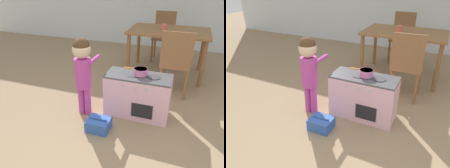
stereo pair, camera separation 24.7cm
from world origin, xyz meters
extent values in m
cube|color=#EAB2C6|center=(-0.12, 1.06, 0.24)|extent=(0.73, 0.33, 0.48)
cube|color=#4C4C51|center=(-0.12, 1.06, 0.49)|extent=(0.73, 0.33, 0.02)
cylinder|color=#38383D|center=(-0.10, 1.06, 0.50)|extent=(0.14, 0.14, 0.01)
cylinder|color=#38383D|center=(0.04, 1.06, 0.50)|extent=(0.14, 0.14, 0.01)
cube|color=black|center=(-0.03, 0.89, 0.16)|extent=(0.23, 0.01, 0.17)
cylinder|color=#B2B2B7|center=(-0.25, 0.89, 0.43)|extent=(0.03, 0.01, 0.03)
cylinder|color=#B2B2B7|center=(-0.12, 0.89, 0.43)|extent=(0.03, 0.01, 0.03)
cylinder|color=#B2B2B7|center=(0.00, 0.89, 0.43)|extent=(0.03, 0.01, 0.03)
cylinder|color=pink|center=(-0.10, 1.06, 0.54)|extent=(0.15, 0.15, 0.07)
cylinder|color=pink|center=(-0.10, 1.06, 0.57)|extent=(0.15, 0.15, 0.01)
cylinder|color=orange|center=(-0.23, 1.06, 0.57)|extent=(0.11, 0.02, 0.02)
cylinder|color=#BC429E|center=(-0.74, 0.86, 0.18)|extent=(0.08, 0.08, 0.35)
cylinder|color=#BC429E|center=(-0.66, 0.86, 0.18)|extent=(0.08, 0.08, 0.35)
cylinder|color=#BC429E|center=(-0.70, 0.86, 0.52)|extent=(0.18, 0.18, 0.34)
sphere|color=beige|center=(-0.70, 0.86, 0.79)|extent=(0.20, 0.20, 0.20)
sphere|color=#4C331E|center=(-0.70, 0.86, 0.82)|extent=(0.18, 0.18, 0.18)
cylinder|color=#BC429E|center=(-0.78, 0.99, 0.64)|extent=(0.04, 0.27, 0.04)
cylinder|color=#BC429E|center=(-0.62, 0.99, 0.64)|extent=(0.04, 0.27, 0.04)
cube|color=#335BB2|center=(-0.43, 0.63, 0.06)|extent=(0.24, 0.20, 0.12)
cylinder|color=#335BB2|center=(-0.43, 0.63, 0.13)|extent=(0.19, 0.02, 0.02)
cube|color=brown|center=(0.03, 2.38, 0.71)|extent=(1.21, 0.80, 0.03)
cylinder|color=brown|center=(-0.52, 2.04, 0.35)|extent=(0.06, 0.06, 0.69)
cylinder|color=brown|center=(0.57, 2.04, 0.35)|extent=(0.06, 0.06, 0.69)
cylinder|color=brown|center=(-0.52, 2.72, 0.35)|extent=(0.06, 0.06, 0.69)
cylinder|color=brown|center=(0.57, 2.72, 0.35)|extent=(0.06, 0.06, 0.69)
cube|color=brown|center=(0.22, 1.73, 0.43)|extent=(0.38, 0.38, 0.03)
cube|color=brown|center=(0.22, 1.55, 0.67)|extent=(0.38, 0.02, 0.44)
cylinder|color=brown|center=(0.06, 1.57, 0.21)|extent=(0.04, 0.04, 0.42)
cylinder|color=brown|center=(0.38, 1.57, 0.21)|extent=(0.04, 0.04, 0.42)
cylinder|color=brown|center=(0.06, 1.89, 0.21)|extent=(0.04, 0.04, 0.42)
cylinder|color=brown|center=(0.38, 1.89, 0.21)|extent=(0.04, 0.04, 0.42)
cube|color=brown|center=(-0.13, 3.02, 0.43)|extent=(0.38, 0.38, 0.03)
cube|color=brown|center=(-0.13, 3.20, 0.67)|extent=(0.38, 0.02, 0.44)
cylinder|color=brown|center=(-0.29, 2.86, 0.21)|extent=(0.04, 0.04, 0.42)
cylinder|color=brown|center=(0.03, 2.86, 0.21)|extent=(0.04, 0.04, 0.42)
cylinder|color=brown|center=(-0.29, 3.18, 0.21)|extent=(0.04, 0.04, 0.42)
cylinder|color=brown|center=(0.03, 3.18, 0.21)|extent=(0.04, 0.04, 0.42)
cylinder|color=#D15B4C|center=(-0.05, 2.34, 0.77)|extent=(0.09, 0.09, 0.09)
camera|label=1|loc=(0.34, -1.09, 1.48)|focal=35.00mm
camera|label=2|loc=(0.56, -1.00, 1.48)|focal=35.00mm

